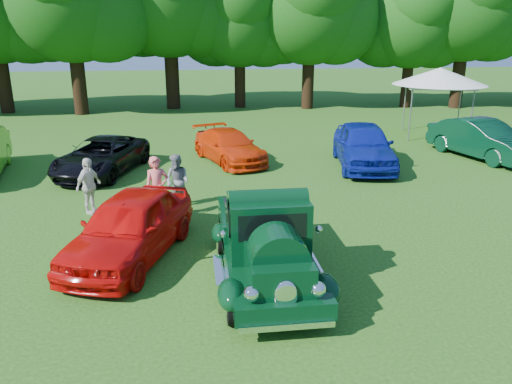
{
  "coord_description": "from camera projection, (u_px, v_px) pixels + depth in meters",
  "views": [
    {
      "loc": [
        -1.1,
        -9.96,
        5.08
      ],
      "look_at": [
        0.47,
        2.2,
        1.1
      ],
      "focal_mm": 35.0,
      "sensor_mm": 36.0,
      "label": 1
    }
  ],
  "objects": [
    {
      "name": "red_convertible",
      "position": [
        130.0,
        227.0,
        11.51
      ],
      "size": [
        3.2,
        4.84,
        1.53
      ],
      "primitive_type": "imported",
      "rotation": [
        0.0,
        0.0,
        -0.34
      ],
      "color": "red",
      "rests_on": "ground"
    },
    {
      "name": "back_car_black",
      "position": [
        101.0,
        156.0,
        18.4
      ],
      "size": [
        3.48,
        5.17,
        1.32
      ],
      "primitive_type": "imported",
      "rotation": [
        0.0,
        0.0,
        -0.3
      ],
      "color": "black",
      "rests_on": "ground"
    },
    {
      "name": "spectator_grey",
      "position": [
        177.0,
        181.0,
        14.81
      ],
      "size": [
        1.0,
        0.96,
        1.62
      ],
      "primitive_type": "imported",
      "rotation": [
        0.0,
        0.0,
        -0.64
      ],
      "color": "slate",
      "rests_on": "ground"
    },
    {
      "name": "back_car_orange",
      "position": [
        229.0,
        146.0,
        20.09
      ],
      "size": [
        3.16,
        4.7,
        1.26
      ],
      "primitive_type": "imported",
      "rotation": [
        0.0,
        0.0,
        0.35
      ],
      "color": "red",
      "rests_on": "ground"
    },
    {
      "name": "hero_pickup",
      "position": [
        266.0,
        243.0,
        10.48
      ],
      "size": [
        2.25,
        4.84,
        1.89
      ],
      "color": "black",
      "rests_on": "ground"
    },
    {
      "name": "tree_line",
      "position": [
        204.0,
        2.0,
        31.16
      ],
      "size": [
        64.14,
        10.47,
        11.84
      ],
      "color": "black",
      "rests_on": "ground"
    },
    {
      "name": "spectator_white",
      "position": [
        89.0,
        186.0,
        14.3
      ],
      "size": [
        0.83,
        1.04,
        1.65
      ],
      "primitive_type": "imported",
      "rotation": [
        0.0,
        0.0,
        1.05
      ],
      "color": "silver",
      "rests_on": "ground"
    },
    {
      "name": "ground",
      "position": [
        248.0,
        270.0,
        11.09
      ],
      "size": [
        120.0,
        120.0,
        0.0
      ],
      "primitive_type": "plane",
      "color": "#1C4810",
      "rests_on": "ground"
    },
    {
      "name": "back_car_green",
      "position": [
        482.0,
        139.0,
        20.65
      ],
      "size": [
        2.92,
        5.08,
        1.58
      ],
      "primitive_type": "imported",
      "rotation": [
        0.0,
        0.0,
        0.28
      ],
      "color": "black",
      "rests_on": "ground"
    },
    {
      "name": "spectator_pink",
      "position": [
        157.0,
        188.0,
        13.84
      ],
      "size": [
        0.75,
        0.6,
        1.81
      ],
      "primitive_type": "imported",
      "rotation": [
        0.0,
        0.0,
        0.28
      ],
      "color": "#EC6461",
      "rests_on": "ground"
    },
    {
      "name": "back_car_blue",
      "position": [
        363.0,
        145.0,
        19.31
      ],
      "size": [
        2.81,
        5.26,
        1.7
      ],
      "primitive_type": "imported",
      "rotation": [
        0.0,
        0.0,
        -0.17
      ],
      "color": "navy",
      "rests_on": "ground"
    },
    {
      "name": "canopy_tent",
      "position": [
        440.0,
        77.0,
        24.3
      ],
      "size": [
        5.63,
        5.63,
        3.37
      ],
      "rotation": [
        0.0,
        0.0,
        -0.3
      ],
      "color": "silver",
      "rests_on": "ground"
    }
  ]
}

